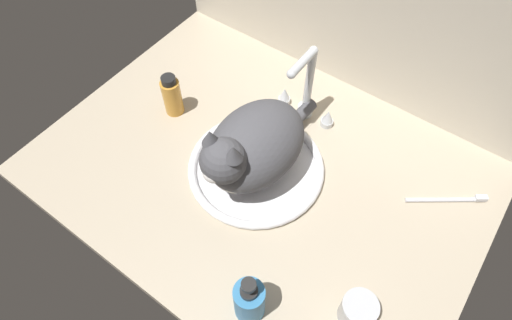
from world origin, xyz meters
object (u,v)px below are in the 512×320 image
object	(u,v)px
metal_jar	(358,311)
soap_pump_bottle	(249,300)
amber_bottle	(172,96)
cat	(251,148)
faucet	(306,92)
toothbrush	(448,199)
sink_basin	(256,167)

from	to	relation	value
metal_jar	soap_pump_bottle	bearing A→B (deg)	-147.77
metal_jar	amber_bottle	world-z (taller)	amber_bottle
cat	amber_bottle	xyz separation A→B (cm)	(-28.02, 4.22, -4.82)
faucet	toothbrush	world-z (taller)	faucet
cat	metal_jar	world-z (taller)	cat
cat	toothbrush	bearing A→B (deg)	26.51
metal_jar	amber_bottle	bearing A→B (deg)	163.29
sink_basin	soap_pump_bottle	distance (cm)	33.02
faucet	soap_pump_bottle	xyz separation A→B (cm)	(18.12, -48.02, -3.14)
amber_bottle	metal_jar	bearing A→B (deg)	-16.71
metal_jar	faucet	bearing A→B (deg)	133.49
soap_pump_bottle	toothbrush	world-z (taller)	soap_pump_bottle
amber_bottle	sink_basin	bearing A→B (deg)	-5.43
cat	toothbrush	xyz separation A→B (cm)	(40.23, 20.07, -9.80)
sink_basin	metal_jar	distance (cm)	38.98
sink_basin	metal_jar	bearing A→B (deg)	-24.88
faucet	metal_jar	size ratio (longest dim) A/B	3.21
toothbrush	faucet	bearing A→B (deg)	176.70
faucet	toothbrush	xyz separation A→B (cm)	(40.13, -2.31, -8.21)
sink_basin	amber_bottle	xyz separation A→B (cm)	(-28.11, 2.67, 4.72)
faucet	soap_pump_bottle	size ratio (longest dim) A/B	1.48
faucet	cat	xyz separation A→B (cm)	(-0.10, -22.38, 1.60)
faucet	metal_jar	xyz separation A→B (cm)	(35.28, -37.20, -5.35)
soap_pump_bottle	amber_bottle	xyz separation A→B (cm)	(-46.24, 29.85, -0.09)
metal_jar	toothbrush	distance (cm)	35.34
amber_bottle	cat	bearing A→B (deg)	-8.56
amber_bottle	toothbrush	world-z (taller)	amber_bottle
toothbrush	soap_pump_bottle	bearing A→B (deg)	-115.71
cat	soap_pump_bottle	world-z (taller)	cat
sink_basin	cat	bearing A→B (deg)	-93.57
faucet	amber_bottle	xyz separation A→B (cm)	(-28.11, -18.16, -3.23)
sink_basin	faucet	world-z (taller)	faucet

